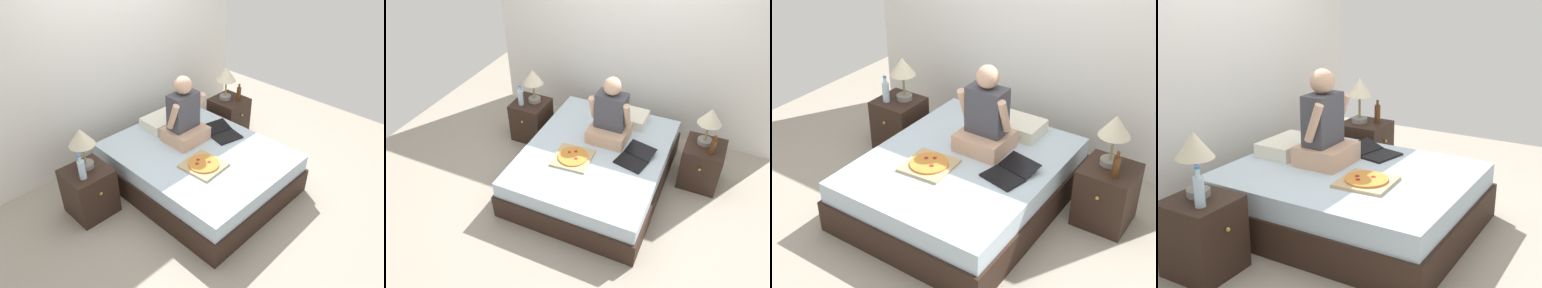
{
  "view_description": "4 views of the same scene",
  "coord_description": "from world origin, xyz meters",
  "views": [
    {
      "loc": [
        -2.51,
        -2.38,
        2.83
      ],
      "look_at": [
        -0.12,
        -0.03,
        0.63
      ],
      "focal_mm": 35.0,
      "sensor_mm": 36.0,
      "label": 1
    },
    {
      "loc": [
        1.15,
        -3.08,
        3.14
      ],
      "look_at": [
        -0.14,
        -0.18,
        0.64
      ],
      "focal_mm": 35.0,
      "sensor_mm": 36.0,
      "label": 2
    },
    {
      "loc": [
        2.18,
        -3.2,
        2.93
      ],
      "look_at": [
        0.07,
        -0.09,
        0.69
      ],
      "focal_mm": 50.0,
      "sensor_mm": 36.0,
      "label": 3
    },
    {
      "loc": [
        -3.42,
        -2.04,
        1.95
      ],
      "look_at": [
        0.02,
        0.01,
        0.69
      ],
      "focal_mm": 50.0,
      "sensor_mm": 36.0,
      "label": 4
    }
  ],
  "objects": [
    {
      "name": "wall_back",
      "position": [
        0.0,
        1.33,
        1.25
      ],
      "size": [
        3.89,
        0.12,
        2.5
      ],
      "primitive_type": "cube",
      "color": "silver",
      "rests_on": "ground"
    },
    {
      "name": "water_bottle",
      "position": [
        -1.21,
        0.4,
        0.65
      ],
      "size": [
        0.07,
        0.07,
        0.28
      ],
      "color": "silver",
      "rests_on": "nightstand_left"
    },
    {
      "name": "pizza_box",
      "position": [
        -0.17,
        -0.25,
        0.49
      ],
      "size": [
        0.43,
        0.43,
        0.04
      ],
      "color": "tan",
      "rests_on": "bed"
    },
    {
      "name": "bed",
      "position": [
        0.0,
        0.0,
        0.23
      ],
      "size": [
        1.57,
        1.94,
        0.47
      ],
      "color": "black",
      "rests_on": "ground"
    },
    {
      "name": "nightstand_right",
      "position": [
        1.13,
        0.49,
        0.27
      ],
      "size": [
        0.44,
        0.47,
        0.54
      ],
      "color": "black",
      "rests_on": "ground"
    },
    {
      "name": "lamp_on_right_nightstand",
      "position": [
        1.1,
        0.54,
        0.86
      ],
      "size": [
        0.26,
        0.26,
        0.45
      ],
      "color": "gray",
      "rests_on": "nightstand_right"
    },
    {
      "name": "laptop",
      "position": [
        0.44,
        0.0,
        0.49
      ],
      "size": [
        0.4,
        0.47,
        0.07
      ],
      "color": "black",
      "rests_on": "bed"
    },
    {
      "name": "lamp_on_left_nightstand",
      "position": [
        -1.09,
        0.54,
        0.86
      ],
      "size": [
        0.26,
        0.26,
        0.45
      ],
      "color": "gray",
      "rests_on": "nightstand_left"
    },
    {
      "name": "nightstand_left",
      "position": [
        -1.13,
        0.49,
        0.27
      ],
      "size": [
        0.44,
        0.47,
        0.54
      ],
      "color": "black",
      "rests_on": "ground"
    },
    {
      "name": "ground_plane",
      "position": [
        0.0,
        0.0,
        0.0
      ],
      "size": [
        5.89,
        5.89,
        0.0
      ],
      "primitive_type": "plane",
      "color": "#9E9384"
    },
    {
      "name": "person_seated",
      "position": [
        0.06,
        0.27,
        0.76
      ],
      "size": [
        0.47,
        0.4,
        0.78
      ],
      "color": "tan",
      "rests_on": "bed"
    },
    {
      "name": "pillow",
      "position": [
        0.12,
        0.69,
        0.53
      ],
      "size": [
        0.52,
        0.34,
        0.12
      ],
      "primitive_type": "cube",
      "color": "silver",
      "rests_on": "bed"
    },
    {
      "name": "beer_bottle",
      "position": [
        1.2,
        0.39,
        0.63
      ],
      "size": [
        0.06,
        0.06,
        0.23
      ],
      "color": "#512D14",
      "rests_on": "nightstand_right"
    }
  ]
}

